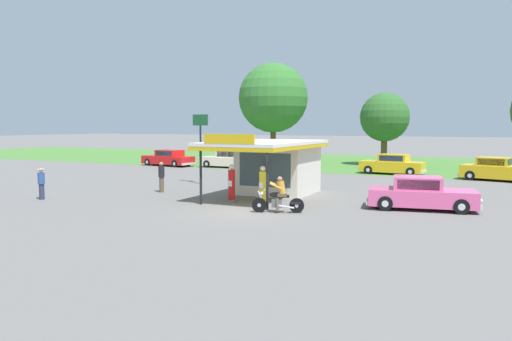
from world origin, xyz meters
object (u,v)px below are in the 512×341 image
gas_pump_offside (263,187)px  bystander_standing_back_lot (41,183)px  parked_car_back_row_far_right (497,170)px  bystander_leaning_by_kiosk (161,176)px  gas_pump_nearside (232,185)px  roadside_pole_sign (201,136)px  parked_car_back_row_far_left (229,160)px  parked_car_back_row_left (168,158)px  featured_classic_sedan (421,194)px  parked_car_back_row_right (392,165)px  motorcycle_with_rider (279,198)px

gas_pump_offside → bystander_standing_back_lot: gas_pump_offside is taller
parked_car_back_row_far_right → bystander_leaning_by_kiosk: 22.52m
gas_pump_nearside → roadside_pole_sign: bearing=133.7°
gas_pump_offside → roadside_pole_sign: bearing=141.6°
gas_pump_offside → parked_car_back_row_far_left: 20.37m
parked_car_back_row_left → roadside_pole_sign: roadside_pole_sign is taller
featured_classic_sedan → parked_car_back_row_left: parked_car_back_row_left is taller
parked_car_back_row_far_left → parked_car_back_row_far_right: bearing=-2.8°
parked_car_back_row_left → bystander_leaning_by_kiosk: (10.47, -14.99, 0.23)m
gas_pump_nearside → parked_car_back_row_right: 17.95m
gas_pump_offside → parked_car_back_row_far_right: bearing=57.5°
gas_pump_offside → motorcycle_with_rider: size_ratio=0.86×
parked_car_back_row_right → bystander_leaning_by_kiosk: size_ratio=2.92×
bystander_standing_back_lot → featured_classic_sedan: bearing=17.0°
parked_car_back_row_left → bystander_leaning_by_kiosk: bystander_leaning_by_kiosk is taller
featured_classic_sedan → parked_car_back_row_far_left: size_ratio=0.94×
gas_pump_nearside → parked_car_back_row_right: gas_pump_nearside is taller
motorcycle_with_rider → parked_car_back_row_left: bearing=136.5°
parked_car_back_row_far_left → featured_classic_sedan: bearing=-39.7°
parked_car_back_row_far_left → gas_pump_nearside: bearing=-60.6°
bystander_standing_back_lot → roadside_pole_sign: (3.71, 9.21, 2.22)m
parked_car_back_row_far_left → roadside_pole_sign: size_ratio=1.20×
featured_classic_sedan → bystander_standing_back_lot: 18.57m
parked_car_back_row_right → bystander_leaning_by_kiosk: (-9.77, -16.13, 0.20)m
parked_car_back_row_far_left → gas_pump_offside: bearing=-56.4°
gas_pump_nearside → roadside_pole_sign: (-5.32, 5.57, 2.22)m
parked_car_back_row_left → motorcycle_with_rider: bearing=-43.5°
gas_pump_offside → parked_car_back_row_left: size_ratio=0.33×
featured_classic_sedan → parked_car_back_row_far_right: size_ratio=0.99×
parked_car_back_row_far_right → bystander_standing_back_lot: 28.64m
gas_pump_offside → featured_classic_sedan: gas_pump_offside is taller
parked_car_back_row_far_left → bystander_leaning_by_kiosk: size_ratio=3.12×
parked_car_back_row_right → bystander_leaning_by_kiosk: 18.86m
parked_car_back_row_right → motorcycle_with_rider: bearing=-93.8°
parked_car_back_row_far_right → gas_pump_offside: bearing=-122.5°
bystander_standing_back_lot → bystander_leaning_by_kiosk: bystander_leaning_by_kiosk is taller
motorcycle_with_rider → featured_classic_sedan: size_ratio=0.43×
featured_classic_sedan → motorcycle_with_rider: bearing=-146.4°
featured_classic_sedan → parked_car_back_row_far_right: 14.51m
parked_car_back_row_left → parked_car_back_row_far_right: 27.52m
gas_pump_nearside → gas_pump_offside: gas_pump_nearside is taller
parked_car_back_row_left → roadside_pole_sign: bearing=-45.9°
motorcycle_with_rider → roadside_pole_sign: size_ratio=0.48×
motorcycle_with_rider → bystander_standing_back_lot: bearing=-171.6°
parked_car_back_row_far_left → bystander_standing_back_lot: bearing=-88.5°
parked_car_back_row_left → parked_car_back_row_right: size_ratio=1.10×
featured_classic_sedan → parked_car_back_row_right: (-4.14, 15.59, 0.04)m
motorcycle_with_rider → parked_car_back_row_far_left: 22.80m
roadside_pole_sign → gas_pump_offside: bearing=-38.4°
motorcycle_with_rider → parked_car_back_row_far_left: bearing=124.4°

